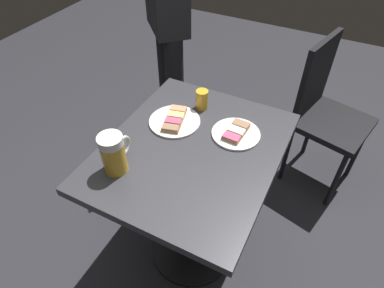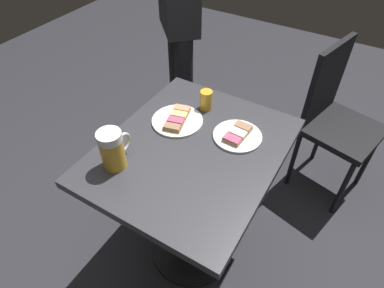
# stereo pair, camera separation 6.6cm
# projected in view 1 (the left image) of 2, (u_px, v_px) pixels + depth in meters

# --- Properties ---
(ground_plane) EXTENTS (6.00, 6.00, 0.00)m
(ground_plane) POSITION_uv_depth(u_px,v_px,m) (192.00, 248.00, 1.82)
(ground_plane) COLOR #28282D
(cafe_table) EXTENTS (0.66, 0.80, 0.77)m
(cafe_table) POSITION_uv_depth(u_px,v_px,m) (192.00, 177.00, 1.42)
(cafe_table) COLOR black
(cafe_table) RESTS_ON ground_plane
(plate_near) EXTENTS (0.20, 0.20, 0.03)m
(plate_near) POSITION_uv_depth(u_px,v_px,m) (236.00, 133.00, 1.34)
(plate_near) COLOR white
(plate_near) RESTS_ON cafe_table
(plate_far) EXTENTS (0.22, 0.22, 0.03)m
(plate_far) POSITION_uv_depth(u_px,v_px,m) (175.00, 121.00, 1.40)
(plate_far) COLOR white
(plate_far) RESTS_ON cafe_table
(beer_mug) EXTENTS (0.09, 0.14, 0.16)m
(beer_mug) POSITION_uv_depth(u_px,v_px,m) (114.00, 153.00, 1.16)
(beer_mug) COLOR gold
(beer_mug) RESTS_ON cafe_table
(beer_glass_small) EXTENTS (0.05, 0.05, 0.09)m
(beer_glass_small) POSITION_uv_depth(u_px,v_px,m) (202.00, 99.00, 1.45)
(beer_glass_small) COLOR gold
(beer_glass_small) RESTS_ON cafe_table
(cafe_chair) EXTENTS (0.46, 0.46, 0.91)m
(cafe_chair) POSITION_uv_depth(u_px,v_px,m) (325.00, 109.00, 1.88)
(cafe_chair) COLOR black
(cafe_chair) RESTS_ON ground_plane
(patron_standing) EXTENTS (0.35, 0.36, 1.56)m
(patron_standing) POSITION_uv_depth(u_px,v_px,m) (168.00, 19.00, 1.84)
(patron_standing) COLOR black
(patron_standing) RESTS_ON ground_plane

